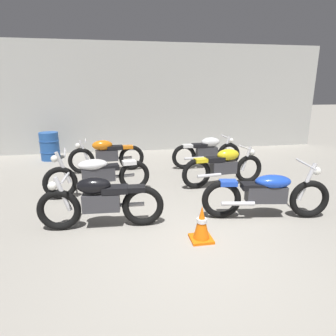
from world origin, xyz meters
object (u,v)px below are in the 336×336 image
(motorcycle_left_row_2, at_px, (106,155))
(traffic_cone, at_px, (202,224))
(motorcycle_left_row_0, at_px, (101,201))
(oil_drum, at_px, (50,146))
(motorcycle_right_row_2, at_px, (207,151))
(motorcycle_right_row_0, at_px, (267,193))
(motorcycle_right_row_1, at_px, (224,166))
(motorcycle_left_row_1, at_px, (98,174))

(motorcycle_left_row_2, height_order, traffic_cone, motorcycle_left_row_2)
(motorcycle_left_row_0, relative_size, oil_drum, 2.32)
(motorcycle_right_row_2, height_order, traffic_cone, motorcycle_right_row_2)
(motorcycle_left_row_2, height_order, motorcycle_right_row_0, motorcycle_right_row_0)
(motorcycle_left_row_0, height_order, motorcycle_right_row_1, same)
(motorcycle_left_row_0, distance_m, motorcycle_right_row_2, 4.19)
(motorcycle_right_row_1, xyz_separation_m, motorcycle_right_row_2, (0.10, 1.56, 0.00))
(motorcycle_right_row_0, bearing_deg, oil_drum, 131.77)
(motorcycle_left_row_2, distance_m, motorcycle_right_row_2, 2.73)
(motorcycle_right_row_1, relative_size, motorcycle_right_row_2, 1.00)
(motorcycle_right_row_1, height_order, oil_drum, motorcycle_right_row_1)
(motorcycle_right_row_2, height_order, oil_drum, motorcycle_right_row_2)
(traffic_cone, bearing_deg, oil_drum, 119.78)
(motorcycle_left_row_2, height_order, oil_drum, motorcycle_left_row_2)
(motorcycle_right_row_2, bearing_deg, motorcycle_left_row_0, -130.87)
(motorcycle_left_row_2, xyz_separation_m, traffic_cone, (1.44, -3.93, -0.20))
(motorcycle_right_row_1, distance_m, motorcycle_right_row_2, 1.57)
(oil_drum, relative_size, traffic_cone, 1.57)
(motorcycle_right_row_0, xyz_separation_m, motorcycle_right_row_2, (-0.00, 3.30, 0.01))
(traffic_cone, bearing_deg, motorcycle_left_row_0, 155.11)
(motorcycle_left_row_0, xyz_separation_m, motorcycle_left_row_1, (-0.12, 1.53, -0.01))
(motorcycle_left_row_1, distance_m, motorcycle_left_row_2, 1.74)
(oil_drum, distance_m, traffic_cone, 6.41)
(motorcycle_right_row_2, bearing_deg, motorcycle_left_row_1, -150.15)
(motorcycle_left_row_0, bearing_deg, oil_drum, 109.53)
(motorcycle_right_row_0, xyz_separation_m, traffic_cone, (-1.30, -0.55, -0.19))
(motorcycle_left_row_0, xyz_separation_m, motorcycle_right_row_1, (2.64, 1.61, 0.00))
(motorcycle_right_row_1, distance_m, traffic_cone, 2.58)
(motorcycle_left_row_1, height_order, oil_drum, motorcycle_left_row_1)
(motorcycle_left_row_2, bearing_deg, motorcycle_right_row_1, -32.08)
(motorcycle_left_row_0, xyz_separation_m, motorcycle_left_row_2, (0.01, 3.25, 0.00))
(motorcycle_right_row_1, bearing_deg, motorcycle_right_row_0, -86.47)
(motorcycle_right_row_2, xyz_separation_m, traffic_cone, (-1.29, -3.84, -0.20))
(motorcycle_left_row_2, distance_m, motorcycle_right_row_0, 4.35)
(motorcycle_right_row_2, bearing_deg, traffic_cone, -108.62)
(motorcycle_left_row_1, relative_size, motorcycle_left_row_2, 1.10)
(motorcycle_right_row_1, bearing_deg, oil_drum, 143.12)
(motorcycle_right_row_0, height_order, motorcycle_right_row_2, motorcycle_right_row_0)
(oil_drum, bearing_deg, motorcycle_left_row_0, -70.47)
(motorcycle_left_row_0, bearing_deg, motorcycle_right_row_2, 49.13)
(motorcycle_left_row_0, height_order, motorcycle_left_row_1, motorcycle_left_row_1)
(motorcycle_left_row_2, xyz_separation_m, motorcycle_right_row_1, (2.63, -1.65, 0.00))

